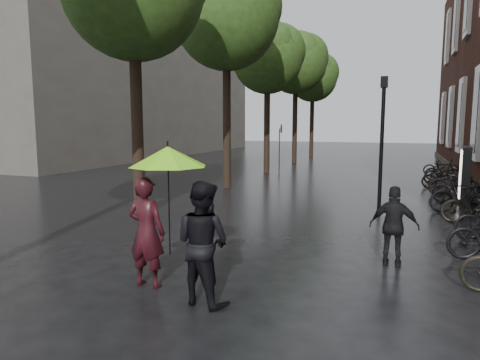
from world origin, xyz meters
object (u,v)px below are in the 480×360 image
at_px(person_black, 203,243).
at_px(parked_bicycles, 458,189).
at_px(lamp_post, 382,130).
at_px(person_burgundy, 147,232).
at_px(pedestrian_walking, 394,226).
at_px(ad_lightbox, 465,176).

bearing_deg(person_black, parked_bicycles, -100.05).
xyz_separation_m(person_black, lamp_post, (2.07, 8.00, 1.51)).
xyz_separation_m(person_burgundy, person_black, (1.11, -0.27, 0.01)).
distance_m(pedestrian_walking, lamp_post, 5.57).
height_order(person_burgundy, ad_lightbox, ad_lightbox).
relative_size(pedestrian_walking, parked_bicycles, 0.09).
relative_size(person_black, parked_bicycles, 0.11).
height_order(ad_lightbox, lamp_post, lamp_post).
bearing_deg(parked_bicycles, person_burgundy, -119.54).
bearing_deg(pedestrian_walking, person_black, 48.88).
distance_m(pedestrian_walking, ad_lightbox, 7.51).
bearing_deg(parked_bicycles, ad_lightbox, -36.55).
bearing_deg(lamp_post, person_black, -104.49).
xyz_separation_m(parked_bicycles, ad_lightbox, (0.15, -0.11, 0.47)).
relative_size(person_black, ad_lightbox, 0.96).
height_order(person_black, pedestrian_walking, person_black).
distance_m(parked_bicycles, lamp_post, 3.68).
distance_m(person_burgundy, pedestrian_walking, 4.41).
height_order(person_burgundy, lamp_post, lamp_post).
xyz_separation_m(person_black, pedestrian_walking, (2.56, 2.71, -0.16)).
distance_m(person_burgundy, ad_lightbox, 11.23).
xyz_separation_m(person_burgundy, parked_bicycles, (5.54, 9.79, -0.41)).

